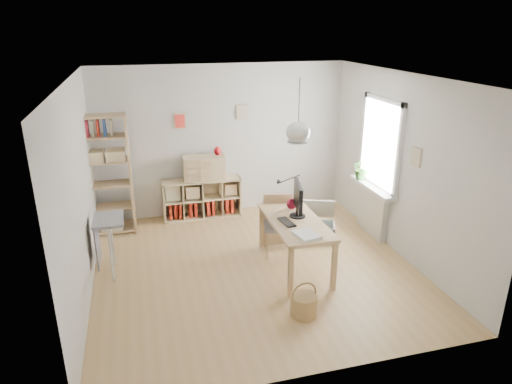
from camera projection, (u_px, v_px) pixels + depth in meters
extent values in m
plane|color=tan|center=(255.00, 267.00, 6.64)|extent=(4.50, 4.50, 0.00)
plane|color=white|center=(223.00, 141.00, 8.21)|extent=(4.50, 0.00, 4.50)
plane|color=white|center=(318.00, 256.00, 4.14)|extent=(4.50, 0.00, 4.50)
plane|color=white|center=(79.00, 194.00, 5.63)|extent=(0.00, 4.50, 4.50)
plane|color=white|center=(402.00, 167.00, 6.72)|extent=(0.00, 4.50, 4.50)
plane|color=silver|center=(254.00, 77.00, 5.71)|extent=(4.50, 4.50, 0.00)
cylinder|color=black|center=(299.00, 105.00, 5.82)|extent=(0.01, 0.01, 0.68)
ellipsoid|color=silver|center=(298.00, 132.00, 5.95)|extent=(0.32, 0.32, 0.27)
cube|color=white|center=(382.00, 144.00, 7.19)|extent=(0.03, 1.00, 1.30)
cube|color=white|center=(399.00, 153.00, 6.69)|extent=(0.06, 0.08, 1.46)
cube|color=white|center=(364.00, 136.00, 7.67)|extent=(0.06, 0.08, 1.46)
cube|color=white|center=(385.00, 100.00, 6.94)|extent=(0.06, 1.16, 0.08)
cube|color=white|center=(376.00, 185.00, 7.42)|extent=(0.06, 1.16, 0.08)
cube|color=silver|center=(373.00, 211.00, 7.58)|extent=(0.10, 0.80, 0.80)
cube|color=white|center=(372.00, 187.00, 7.42)|extent=(0.22, 1.20, 0.06)
cube|color=tan|center=(295.00, 221.00, 6.39)|extent=(0.70, 1.50, 0.04)
cube|color=tan|center=(291.00, 272.00, 5.81)|extent=(0.06, 0.06, 0.71)
cube|color=tan|center=(261.00, 228.00, 7.08)|extent=(0.06, 0.06, 0.71)
cube|color=tan|center=(334.00, 266.00, 5.96)|extent=(0.06, 0.06, 0.71)
cube|color=tan|center=(298.00, 224.00, 7.22)|extent=(0.06, 0.06, 0.71)
cube|color=beige|center=(203.00, 216.00, 8.38)|extent=(1.40, 0.38, 0.03)
cube|color=beige|center=(201.00, 180.00, 8.14)|extent=(1.40, 0.38, 0.03)
cube|color=beige|center=(164.00, 202.00, 8.09)|extent=(0.03, 0.38, 0.72)
cube|color=beige|center=(239.00, 195.00, 8.42)|extent=(0.03, 0.38, 0.72)
cube|color=beige|center=(201.00, 195.00, 8.42)|extent=(1.40, 0.02, 0.72)
cube|color=maroon|center=(170.00, 210.00, 8.19)|extent=(0.06, 0.26, 0.30)
cube|color=maroon|center=(175.00, 209.00, 8.22)|extent=(0.05, 0.26, 0.30)
cube|color=maroon|center=(180.00, 209.00, 8.24)|extent=(0.05, 0.26, 0.30)
cube|color=maroon|center=(190.00, 208.00, 8.28)|extent=(0.05, 0.26, 0.30)
cube|color=maroon|center=(195.00, 207.00, 8.30)|extent=(0.05, 0.26, 0.30)
cube|color=maroon|center=(208.00, 206.00, 8.36)|extent=(0.06, 0.26, 0.30)
cube|color=maroon|center=(212.00, 205.00, 8.38)|extent=(0.06, 0.26, 0.30)
cube|color=maroon|center=(226.00, 204.00, 8.44)|extent=(0.06, 0.26, 0.30)
cube|color=maroon|center=(231.00, 204.00, 8.47)|extent=(0.05, 0.26, 0.30)
cube|color=tan|center=(82.00, 178.00, 7.34)|extent=(0.04, 0.38, 2.00)
cube|color=tan|center=(130.00, 174.00, 7.53)|extent=(0.04, 0.38, 2.00)
cube|color=tan|center=(113.00, 229.00, 7.77)|extent=(0.76, 0.38, 0.03)
cube|color=tan|center=(110.00, 207.00, 7.63)|extent=(0.76, 0.38, 0.03)
cube|color=tan|center=(107.00, 184.00, 7.49)|extent=(0.76, 0.38, 0.03)
cube|color=tan|center=(105.00, 161.00, 7.35)|extent=(0.76, 0.38, 0.03)
cube|color=tan|center=(102.00, 137.00, 7.21)|extent=(0.76, 0.38, 0.03)
cube|color=tan|center=(99.00, 116.00, 7.10)|extent=(0.76, 0.38, 0.03)
cube|color=navy|center=(82.00, 129.00, 7.09)|extent=(0.04, 0.18, 0.26)
cube|color=maroon|center=(87.00, 128.00, 7.11)|extent=(0.04, 0.18, 0.26)
cube|color=beige|center=(93.00, 128.00, 7.13)|extent=(0.04, 0.18, 0.26)
cube|color=maroon|center=(98.00, 128.00, 7.15)|extent=(0.04, 0.18, 0.26)
cube|color=navy|center=(105.00, 128.00, 7.17)|extent=(0.04, 0.18, 0.26)
cube|color=beige|center=(111.00, 127.00, 7.20)|extent=(0.04, 0.18, 0.26)
cube|color=gray|center=(108.00, 220.00, 6.20)|extent=(0.40, 0.55, 0.04)
cylinder|color=silver|center=(111.00, 254.00, 6.14)|extent=(0.03, 0.03, 0.82)
cylinder|color=silver|center=(112.00, 240.00, 6.54)|extent=(0.03, 0.03, 0.82)
cube|color=gray|center=(97.00, 243.00, 6.27)|extent=(0.02, 0.50, 0.62)
cube|color=gray|center=(279.00, 225.00, 6.89)|extent=(0.52, 0.52, 0.06)
cube|color=tan|center=(267.00, 246.00, 6.79)|extent=(0.04, 0.04, 0.44)
cube|color=tan|center=(265.00, 235.00, 7.14)|extent=(0.04, 0.04, 0.44)
cube|color=tan|center=(292.00, 245.00, 6.81)|extent=(0.04, 0.04, 0.44)
cube|color=tan|center=(289.00, 235.00, 7.16)|extent=(0.04, 0.04, 0.44)
cube|color=tan|center=(278.00, 206.00, 6.99)|extent=(0.44, 0.13, 0.40)
cylinder|color=#9A7945|center=(304.00, 305.00, 5.51)|extent=(0.32, 0.32, 0.27)
torus|color=#9A7945|center=(304.00, 294.00, 5.46)|extent=(0.33, 0.05, 0.33)
cube|color=beige|center=(316.00, 239.00, 7.47)|extent=(0.66, 0.57, 0.02)
cube|color=beige|center=(300.00, 231.00, 7.45)|extent=(0.16, 0.37, 0.29)
cube|color=beige|center=(334.00, 233.00, 7.40)|extent=(0.16, 0.37, 0.29)
cube|color=beige|center=(317.00, 237.00, 7.25)|extent=(0.53, 0.22, 0.29)
cube|color=beige|center=(317.00, 227.00, 7.59)|extent=(0.53, 0.22, 0.29)
cube|color=beige|center=(317.00, 208.00, 7.65)|extent=(0.59, 0.38, 0.36)
sphere|color=yellow|center=(309.00, 229.00, 7.36)|extent=(0.13, 0.13, 0.13)
sphere|color=#16599E|center=(323.00, 227.00, 7.43)|extent=(0.13, 0.13, 0.13)
sphere|color=#BB4717|center=(316.00, 229.00, 7.38)|extent=(0.13, 0.13, 0.13)
sphere|color=#449034|center=(327.00, 231.00, 7.31)|extent=(0.13, 0.13, 0.13)
cylinder|color=black|center=(297.00, 216.00, 6.49)|extent=(0.23, 0.23, 0.02)
cylinder|color=black|center=(298.00, 212.00, 6.47)|extent=(0.05, 0.05, 0.10)
cube|color=black|center=(298.00, 196.00, 6.39)|extent=(0.17, 0.57, 0.37)
cube|color=black|center=(287.00, 222.00, 6.29)|extent=(0.18, 0.36, 0.02)
cylinder|color=black|center=(297.00, 200.00, 7.05)|extent=(0.06, 0.06, 0.04)
cylinder|color=black|center=(298.00, 189.00, 6.98)|extent=(0.01, 0.01, 0.37)
cone|color=black|center=(280.00, 182.00, 6.77)|extent=(0.09, 0.06, 0.09)
sphere|color=#510A14|center=(292.00, 204.00, 6.73)|extent=(0.16, 0.16, 0.16)
cube|color=white|center=(307.00, 235.00, 5.89)|extent=(0.33, 0.38, 0.03)
cube|color=beige|center=(204.00, 168.00, 8.08)|extent=(0.76, 0.40, 0.42)
ellipsoid|color=#9E0D13|center=(218.00, 151.00, 8.03)|extent=(0.13, 0.13, 0.16)
imported|color=#2F5C22|center=(362.00, 169.00, 7.65)|extent=(0.36, 0.32, 0.37)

